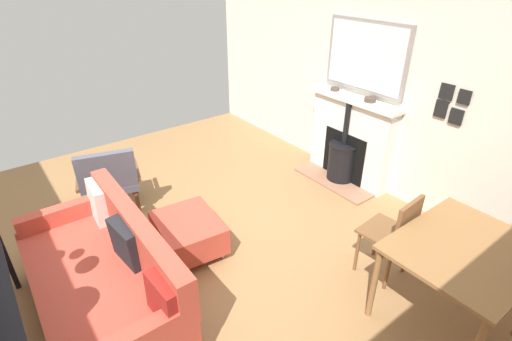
% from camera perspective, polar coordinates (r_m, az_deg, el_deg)
% --- Properties ---
extents(ground_plane, '(5.25, 6.11, 0.01)m').
position_cam_1_polar(ground_plane, '(4.03, -10.33, -11.89)').
color(ground_plane, olive).
extents(wall_left, '(0.12, 6.11, 2.81)m').
position_cam_1_polar(wall_left, '(4.92, 16.84, 13.75)').
color(wall_left, silver).
rests_on(wall_left, ground).
extents(fireplace, '(0.54, 1.26, 1.13)m').
position_cam_1_polar(fireplace, '(5.10, 13.63, 3.76)').
color(fireplace, '#93664C').
rests_on(fireplace, ground).
extents(mirror_over_mantel, '(0.04, 1.13, 0.83)m').
position_cam_1_polar(mirror_over_mantel, '(4.84, 16.09, 16.02)').
color(mirror_over_mantel, gray).
extents(mantel_bowl_near, '(0.12, 0.12, 0.04)m').
position_cam_1_polar(mantel_bowl_near, '(5.09, 11.72, 11.87)').
color(mantel_bowl_near, '#47382D').
rests_on(mantel_bowl_near, fireplace).
extents(mantel_bowl_far, '(0.14, 0.14, 0.05)m').
position_cam_1_polar(mantel_bowl_far, '(4.76, 16.69, 10.14)').
color(mantel_bowl_far, '#47382D').
rests_on(mantel_bowl_far, fireplace).
extents(sofa, '(0.90, 1.83, 0.84)m').
position_cam_1_polar(sofa, '(3.42, -21.61, -14.59)').
color(sofa, '#B2B2B7').
rests_on(sofa, ground).
extents(ottoman, '(0.65, 0.76, 0.37)m').
position_cam_1_polar(ottoman, '(3.89, -10.06, -9.03)').
color(ottoman, '#B2B2B7').
rests_on(ottoman, ground).
extents(armchair_accent, '(0.80, 0.72, 0.84)m').
position_cam_1_polar(armchair_accent, '(4.56, -21.14, -1.08)').
color(armchair_accent, brown).
rests_on(armchair_accent, ground).
extents(dining_table, '(1.09, 0.89, 0.74)m').
position_cam_1_polar(dining_table, '(3.33, 28.70, -11.20)').
color(dining_table, olive).
rests_on(dining_table, ground).
extents(dining_chair_near_fireplace, '(0.43, 0.43, 0.87)m').
position_cam_1_polar(dining_chair_near_fireplace, '(3.59, 20.10, -8.48)').
color(dining_chair_near_fireplace, brown).
rests_on(dining_chair_near_fireplace, ground).
extents(photo_gallery_row, '(0.02, 0.32, 0.38)m').
position_cam_1_polar(photo_gallery_row, '(4.36, 27.13, 8.84)').
color(photo_gallery_row, black).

